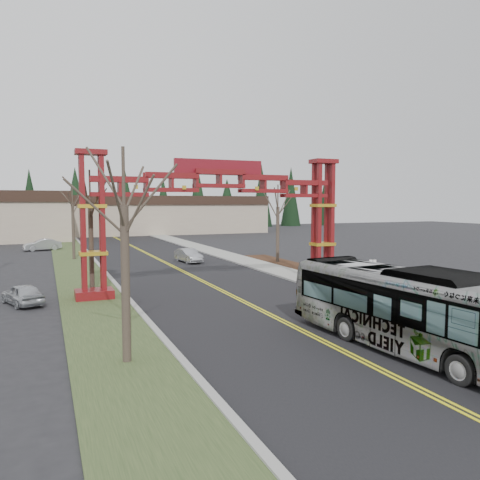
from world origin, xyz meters
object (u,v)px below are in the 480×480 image
retail_building_east (159,214)px  parked_car_near_a (23,294)px  gateway_arch (219,200)px  bare_tree_median_far (73,205)px  parked_car_far_a (42,245)px  barrel_mid (321,270)px  barrel_north (312,270)px  silver_sedan (189,256)px  street_sign (373,268)px  bare_tree_right_far (278,207)px  barrel_south (357,277)px  bare_tree_median_near (124,207)px  transit_bus (412,310)px  bare_tree_median_mid (90,203)px

retail_building_east → parked_car_near_a: (-21.91, -61.95, -2.90)m
gateway_arch → bare_tree_median_far: gateway_arch is taller
parked_car_far_a → barrel_mid: bearing=23.9°
gateway_arch → bare_tree_median_far: 22.61m
barrel_north → silver_sedan: bearing=119.6°
bare_tree_median_far → street_sign: bearing=-54.9°
silver_sedan → bare_tree_right_far: bearing=-32.0°
bare_tree_right_far → barrel_south: bare_tree_right_far is taller
barrel_south → street_sign: bearing=-99.7°
street_sign → bare_tree_median_near: bearing=-154.7°
parked_car_near_a → barrel_south: 21.85m
transit_bus → bare_tree_median_mid: bare_tree_median_mid is taller
parked_car_far_a → parked_car_near_a: bearing=-11.5°
barrel_north → street_sign: bearing=-84.4°
bare_tree_median_mid → barrel_north: (16.85, 1.58, -5.32)m
bare_tree_median_near → bare_tree_median_mid: 13.33m
transit_bus → parked_car_near_a: size_ratio=3.30×
street_sign → barrel_south: 2.45m
barrel_mid → bare_tree_right_far: bearing=85.0°
transit_bus → bare_tree_right_far: bearing=69.0°
barrel_north → gateway_arch: bearing=-162.3°
gateway_arch → bare_tree_median_near: bearing=-123.5°
transit_bus → barrel_mid: bearing=63.5°
street_sign → parked_car_near_a: bearing=169.9°
parked_car_far_a → street_sign: bearing=19.7°
barrel_south → bare_tree_median_near: bearing=-149.5°
gateway_arch → parked_car_near_a: size_ratio=5.04×
retail_building_east → street_sign: (-0.50, -65.76, -2.07)m
bare_tree_median_near → bare_tree_median_mid: size_ratio=0.99×
silver_sedan → bare_tree_right_far: 9.81m
silver_sedan → bare_tree_median_near: (-10.16, -26.67, 4.99)m
bare_tree_right_far → barrel_north: 9.58m
parked_car_near_a → bare_tree_median_near: (3.91, -12.09, 5.04)m
transit_bus → parked_car_near_a: transit_bus is taller
barrel_mid → parked_car_near_a: bearing=-174.5°
gateway_arch → retail_building_east: bearing=80.8°
parked_car_near_a → bare_tree_right_far: (21.91, 10.99, 4.73)m
gateway_arch → parked_car_near_a: bearing=180.0°
silver_sedan → bare_tree_median_mid: bearing=-134.7°
bare_tree_right_far → barrel_south: (-0.11, -12.56, -4.84)m
parked_car_far_a → barrel_south: bearing=21.8°
parked_car_near_a → barrel_mid: size_ratio=3.58×
silver_sedan → barrel_mid: size_ratio=4.01×
street_sign → barrel_mid: (-0.28, 5.85, -0.94)m
parked_car_far_a → transit_bus: bearing=5.9°
silver_sedan → barrel_north: silver_sedan is taller
gateway_arch → street_sign: bearing=-21.8°
retail_building_east → barrel_mid: 59.99m
silver_sedan → barrel_south: size_ratio=3.98×
retail_building_east → bare_tree_right_far: bearing=-90.0°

